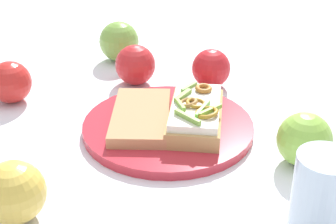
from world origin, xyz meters
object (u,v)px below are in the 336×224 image
object	(u,v)px
apple_3	(119,41)
apple_4	(211,68)
apple_5	(10,82)
apple_0	(135,65)
apple_2	(14,192)
drinking_glass	(322,195)
apple_1	(304,140)
plate	(168,127)
sandwich	(196,114)
bread_slice_side	(141,116)

from	to	relation	value
apple_3	apple_4	xyz separation A→B (m)	(0.21, 0.08, -0.01)
apple_3	apple_5	world-z (taller)	apple_3
apple_0	apple_5	bearing A→B (deg)	-106.14
apple_2	drinking_glass	size ratio (longest dim) A/B	0.75
apple_2	apple_1	bearing A→B (deg)	72.47
apple_3	drinking_glass	distance (m)	0.60
plate	apple_1	world-z (taller)	apple_1
apple_2	apple_5	xyz separation A→B (m)	(-0.31, 0.11, -0.00)
apple_4	drinking_glass	bearing A→B (deg)	-21.69
apple_3	apple_5	distance (m)	0.26
sandwich	drinking_glass	xyz separation A→B (m)	(0.27, -0.02, 0.02)
plate	apple_0	distance (m)	0.19
plate	drinking_glass	bearing A→B (deg)	2.00
bread_slice_side	apple_2	bearing A→B (deg)	-31.56
bread_slice_side	apple_2	distance (m)	0.26
apple_3	apple_5	xyz separation A→B (m)	(0.06, -0.26, -0.00)
apple_2	bread_slice_side	bearing A→B (deg)	111.47
sandwich	apple_0	size ratio (longest dim) A/B	2.27
apple_1	plate	bearing A→B (deg)	-150.38
apple_0	apple_2	world-z (taller)	apple_2
plate	drinking_glass	distance (m)	0.30
bread_slice_side	apple_0	world-z (taller)	apple_0
apple_5	plate	bearing A→B (deg)	33.87
bread_slice_side	apple_4	size ratio (longest dim) A/B	2.33
bread_slice_side	sandwich	bearing A→B (deg)	84.61
apple_2	apple_5	bearing A→B (deg)	160.89
bread_slice_side	apple_2	size ratio (longest dim) A/B	2.15
sandwich	apple_4	distance (m)	0.18
apple_2	apple_5	size ratio (longest dim) A/B	1.06
plate	apple_0	world-z (taller)	apple_0
apple_1	apple_5	xyz separation A→B (m)	(-0.44, -0.27, -0.00)
apple_2	plate	bearing A→B (deg)	103.49
sandwich	apple_2	distance (m)	0.31
sandwich	apple_5	distance (m)	0.34
bread_slice_side	apple_0	size ratio (longest dim) A/B	2.21
apple_4	drinking_glass	size ratio (longest dim) A/B	0.69
plate	sandwich	distance (m)	0.05
apple_5	apple_1	bearing A→B (deg)	32.10
apple_2	sandwich	bearing A→B (deg)	96.73
apple_0	apple_2	distance (m)	0.41
apple_4	bread_slice_side	bearing A→B (deg)	-72.41
apple_5	bread_slice_side	bearing A→B (deg)	31.51
apple_0	drinking_glass	distance (m)	0.48
apple_1	apple_3	size ratio (longest dim) A/B	0.95
apple_4	drinking_glass	world-z (taller)	drinking_glass
sandwich	apple_5	world-z (taller)	apple_5
bread_slice_side	apple_0	distance (m)	0.18
plate	apple_3	world-z (taller)	apple_3
drinking_glass	plate	bearing A→B (deg)	-178.00
apple_0	apple_3	distance (m)	0.12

